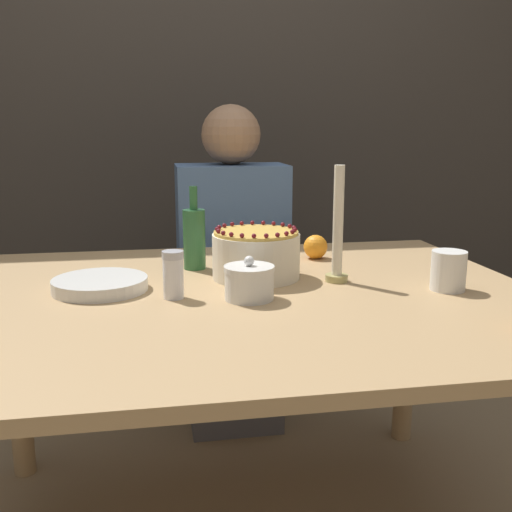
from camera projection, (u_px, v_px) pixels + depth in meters
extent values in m
cube|color=#38332D|center=(196.00, 88.00, 2.69)|extent=(8.00, 0.05, 2.60)
cube|color=tan|center=(246.00, 299.00, 1.46)|extent=(1.45, 1.15, 0.03)
cylinder|color=tan|center=(17.00, 374.00, 1.93)|extent=(0.07, 0.07, 0.70)
cylinder|color=tan|center=(406.00, 347.00, 2.15)|extent=(0.07, 0.07, 0.70)
cylinder|color=#EFE5CC|center=(256.00, 256.00, 1.60)|extent=(0.23, 0.23, 0.12)
cylinder|color=gold|center=(256.00, 233.00, 1.58)|extent=(0.22, 0.22, 0.01)
sphere|color=maroon|center=(294.00, 228.00, 1.60)|extent=(0.01, 0.01, 0.01)
sphere|color=maroon|center=(290.00, 226.00, 1.63)|extent=(0.01, 0.01, 0.01)
sphere|color=maroon|center=(283.00, 224.00, 1.65)|extent=(0.01, 0.01, 0.01)
sphere|color=maroon|center=(274.00, 223.00, 1.67)|extent=(0.01, 0.01, 0.01)
sphere|color=maroon|center=(263.00, 223.00, 1.68)|extent=(0.01, 0.01, 0.01)
sphere|color=maroon|center=(252.00, 223.00, 1.68)|extent=(0.01, 0.01, 0.01)
sphere|color=maroon|center=(242.00, 223.00, 1.67)|extent=(0.01, 0.01, 0.01)
sphere|color=maroon|center=(232.00, 224.00, 1.66)|extent=(0.01, 0.01, 0.01)
sphere|color=maroon|center=(224.00, 225.00, 1.64)|extent=(0.01, 0.01, 0.01)
sphere|color=maroon|center=(219.00, 227.00, 1.61)|extent=(0.01, 0.01, 0.01)
sphere|color=maroon|center=(217.00, 229.00, 1.58)|extent=(0.01, 0.01, 0.01)
sphere|color=maroon|center=(218.00, 231.00, 1.55)|extent=(0.01, 0.01, 0.01)
sphere|color=maroon|center=(223.00, 233.00, 1.52)|extent=(0.01, 0.01, 0.01)
sphere|color=maroon|center=(231.00, 234.00, 1.50)|extent=(0.01, 0.01, 0.01)
sphere|color=maroon|center=(242.00, 235.00, 1.49)|extent=(0.01, 0.01, 0.01)
sphere|color=maroon|center=(254.00, 236.00, 1.48)|extent=(0.01, 0.01, 0.01)
sphere|color=maroon|center=(266.00, 236.00, 1.48)|extent=(0.01, 0.01, 0.01)
sphere|color=maroon|center=(277.00, 235.00, 1.50)|extent=(0.01, 0.01, 0.01)
sphere|color=maroon|center=(286.00, 233.00, 1.51)|extent=(0.01, 0.01, 0.01)
sphere|color=maroon|center=(292.00, 232.00, 1.54)|extent=(0.01, 0.01, 0.01)
sphere|color=maroon|center=(295.00, 230.00, 1.57)|extent=(0.01, 0.01, 0.01)
cylinder|color=silver|center=(249.00, 285.00, 1.40)|extent=(0.12, 0.12, 0.07)
cylinder|color=silver|center=(249.00, 268.00, 1.39)|extent=(0.12, 0.12, 0.01)
sphere|color=silver|center=(249.00, 261.00, 1.39)|extent=(0.02, 0.02, 0.02)
cylinder|color=white|center=(173.00, 278.00, 1.41)|extent=(0.05, 0.05, 0.10)
cylinder|color=silver|center=(173.00, 255.00, 1.40)|extent=(0.05, 0.05, 0.02)
cylinder|color=silver|center=(100.00, 289.00, 1.48)|extent=(0.23, 0.23, 0.01)
cylinder|color=silver|center=(100.00, 286.00, 1.48)|extent=(0.23, 0.23, 0.01)
cylinder|color=silver|center=(100.00, 283.00, 1.48)|extent=(0.23, 0.23, 0.01)
cylinder|color=silver|center=(100.00, 280.00, 1.48)|extent=(0.23, 0.23, 0.01)
cylinder|color=tan|center=(336.00, 278.00, 1.57)|extent=(0.06, 0.06, 0.02)
cylinder|color=silver|center=(338.00, 221.00, 1.54)|extent=(0.03, 0.03, 0.29)
cylinder|color=#2D6638|center=(194.00, 239.00, 1.69)|extent=(0.06, 0.06, 0.17)
cylinder|color=#2D6638|center=(193.00, 198.00, 1.67)|extent=(0.02, 0.02, 0.07)
cylinder|color=white|center=(448.00, 271.00, 1.48)|extent=(0.09, 0.09, 0.10)
sphere|color=orange|center=(315.00, 247.00, 1.83)|extent=(0.07, 0.07, 0.07)
cube|color=#595960|center=(233.00, 364.00, 2.33)|extent=(0.34, 0.34, 0.45)
cube|color=#4C6B99|center=(232.00, 238.00, 2.22)|extent=(0.40, 0.24, 0.54)
sphere|color=#9E7556|center=(231.00, 135.00, 2.14)|extent=(0.21, 0.21, 0.21)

